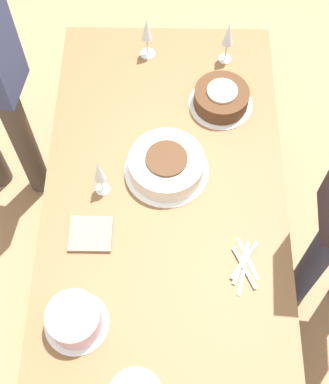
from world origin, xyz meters
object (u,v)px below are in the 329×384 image
cake_front_chocolate (221,98)px  wine_glass_far (147,32)px  cake_center_white (166,165)px  cake_back_decorated (75,320)px  wine_glass_near (228,36)px  wine_glass_extra (99,173)px

cake_front_chocolate → wine_glass_far: size_ratio=1.30×
cake_center_white → cake_back_decorated: size_ratio=1.51×
wine_glass_near → wine_glass_extra: 0.83m
cake_front_chocolate → wine_glass_extra: size_ratio=1.37×
cake_front_chocolate → wine_glass_far: wine_glass_far is taller
cake_center_white → cake_front_chocolate: size_ratio=1.24×
cake_front_chocolate → wine_glass_extra: 0.63m
cake_center_white → wine_glass_near: wine_glass_near is taller
cake_back_decorated → wine_glass_near: (1.19, -0.55, 0.09)m
cake_center_white → wine_glass_extra: (-0.09, 0.25, 0.09)m
wine_glass_extra → wine_glass_near: bearing=-36.7°
cake_back_decorated → wine_glass_far: 1.24m
cake_back_decorated → cake_front_chocolate: bearing=-29.0°
cake_center_white → wine_glass_near: size_ratio=1.59×
cake_center_white → wine_glass_extra: 0.27m
cake_center_white → cake_back_decorated: (-0.61, 0.30, 0.01)m
cake_center_white → wine_glass_near: bearing=-23.5°
wine_glass_near → wine_glass_extra: wine_glass_near is taller
cake_center_white → cake_front_chocolate: 0.40m
cake_center_white → cake_back_decorated: 0.68m
cake_back_decorated → wine_glass_near: size_ratio=1.05×
cake_front_chocolate → wine_glass_extra: (-0.42, 0.47, 0.09)m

